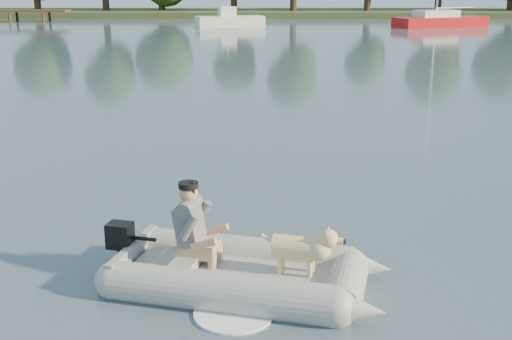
{
  "coord_description": "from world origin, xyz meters",
  "views": [
    {
      "loc": [
        0.17,
        -7.3,
        3.53
      ],
      "look_at": [
        0.13,
        2.12,
        0.75
      ],
      "focal_mm": 45.0,
      "sensor_mm": 36.0,
      "label": 1
    }
  ],
  "objects_px": {
    "dinghy": "(244,242)",
    "man": "(191,222)",
    "dog": "(296,251)",
    "motorboat": "(230,13)",
    "sailboat": "(440,21)"
  },
  "relations": [
    {
      "from": "man",
      "to": "motorboat",
      "type": "bearing_deg",
      "value": 105.88
    },
    {
      "from": "dog",
      "to": "sailboat",
      "type": "xyz_separation_m",
      "value": [
        14.04,
        45.6,
        -0.03
      ]
    },
    {
      "from": "man",
      "to": "motorboat",
      "type": "distance_m",
      "value": 45.16
    },
    {
      "from": "sailboat",
      "to": "man",
      "type": "bearing_deg",
      "value": -131.18
    },
    {
      "from": "dog",
      "to": "motorboat",
      "type": "xyz_separation_m",
      "value": [
        -2.74,
        45.45,
        0.57
      ]
    },
    {
      "from": "man",
      "to": "motorboat",
      "type": "height_order",
      "value": "motorboat"
    },
    {
      "from": "dinghy",
      "to": "motorboat",
      "type": "xyz_separation_m",
      "value": [
        -2.13,
        45.34,
        0.5
      ]
    },
    {
      "from": "dinghy",
      "to": "dog",
      "type": "relative_size",
      "value": 5.14
    },
    {
      "from": "motorboat",
      "to": "dog",
      "type": "bearing_deg",
      "value": -103.65
    },
    {
      "from": "dinghy",
      "to": "man",
      "type": "relative_size",
      "value": 4.45
    },
    {
      "from": "man",
      "to": "dog",
      "type": "relative_size",
      "value": 1.16
    },
    {
      "from": "dinghy",
      "to": "man",
      "type": "bearing_deg",
      "value": 175.76
    },
    {
      "from": "dog",
      "to": "man",
      "type": "bearing_deg",
      "value": -180.0
    },
    {
      "from": "man",
      "to": "sailboat",
      "type": "xyz_separation_m",
      "value": [
        15.29,
        45.28,
        -0.28
      ]
    },
    {
      "from": "dinghy",
      "to": "man",
      "type": "xyz_separation_m",
      "value": [
        -0.64,
        0.21,
        0.18
      ]
    }
  ]
}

